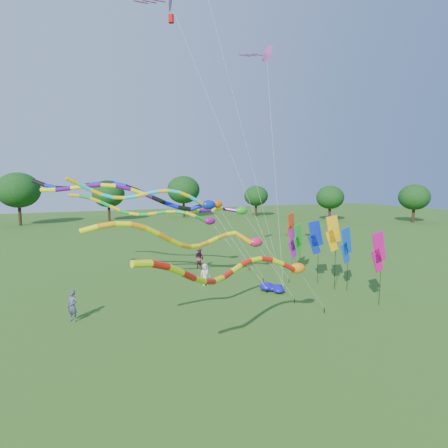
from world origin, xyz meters
name	(u,v)px	position (x,y,z in m)	size (l,w,h in m)	color
ground	(284,316)	(0.00, 0.00, 0.00)	(160.00, 160.00, 0.00)	#265215
tree_ring	(255,219)	(-0.54, 2.50, 5.25)	(119.91, 120.28, 9.50)	#382314
tube_kite_red	(251,269)	(-3.71, -2.95, 3.70)	(11.45, 5.37, 5.65)	black
tube_kite_orange	(205,238)	(-4.72, -0.03, 4.68)	(12.08, 3.31, 6.39)	black
tube_kite_purple	(172,202)	(-4.42, 6.92, 6.13)	(16.01, 2.85, 7.96)	black
tube_kite_blue	(143,196)	(-6.18, 7.39, 6.51)	(13.77, 6.99, 8.09)	black
tube_kite_cyan	(169,198)	(-4.87, 5.95, 6.42)	(13.02, 1.21, 8.16)	black
tube_kite_green	(159,213)	(-3.72, 13.13, 4.88)	(13.31, 5.90, 7.01)	black
delta_kite_high_a	(169,1)	(-4.17, 7.51, 18.86)	(8.95, 4.35, 20.09)	black
delta_kite_high_c	(266,54)	(3.11, 7.79, 16.70)	(2.90, 4.51, 17.42)	black
banner_pole_blue_b	(346,245)	(6.28, 2.27, 3.18)	(1.15, 0.33, 4.44)	black
banner_pole_blue_a	(315,238)	(5.65, 4.77, 3.38)	(1.11, 0.49, 4.65)	black
banner_pole_magenta_a	(379,252)	(5.94, -0.83, 3.30)	(1.16, 0.10, 4.57)	black
banner_pole_red	(291,228)	(5.63, 7.84, 3.71)	(1.10, 0.52, 4.97)	black
banner_pole_green	(298,239)	(6.28, 7.76, 2.81)	(1.13, 0.43, 4.07)	black
banner_pole_magenta_b	(333,233)	(6.27, 3.63, 3.87)	(1.13, 0.44, 5.14)	black
banner_pole_orange	(333,234)	(5.74, 2.99, 3.91)	(1.15, 0.30, 5.17)	black
banner_pole_violet	(293,243)	(5.82, 7.77, 2.54)	(1.15, 0.34, 3.80)	black
blue_nylon_heap	(274,289)	(1.69, 3.88, 0.25)	(1.68, 1.05, 0.56)	#110DAE
person_a	(205,274)	(-1.84, 7.57, 0.79)	(0.77, 0.50, 1.58)	beige
person_b	(72,306)	(-10.82, 3.90, 0.86)	(0.62, 0.41, 1.71)	#44485F
person_c	(199,258)	(-0.44, 12.57, 0.89)	(0.86, 0.67, 1.78)	#8C334D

